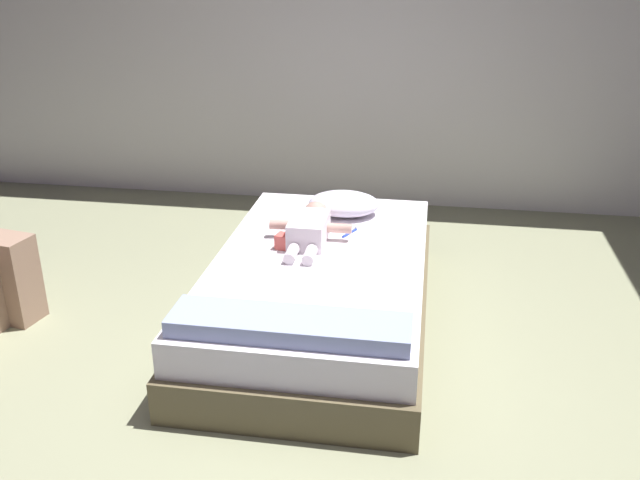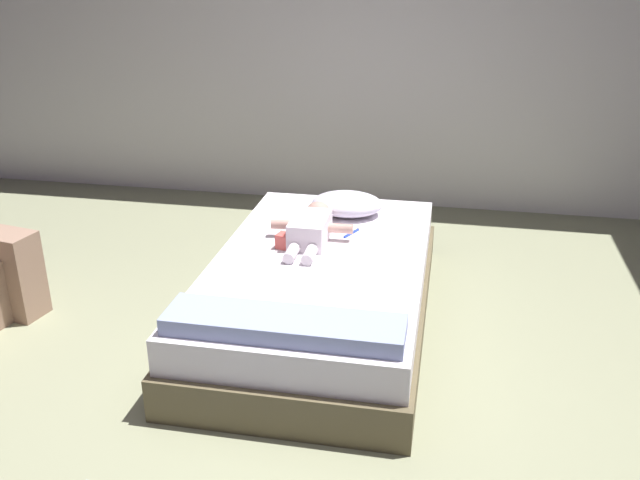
% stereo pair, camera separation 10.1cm
% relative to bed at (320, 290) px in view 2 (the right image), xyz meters
% --- Properties ---
extents(ground_plane, '(8.00, 8.00, 0.00)m').
position_rel_bed_xyz_m(ground_plane, '(-0.21, -0.90, -0.20)').
color(ground_plane, gray).
extents(wall_behind_bed, '(8.00, 0.12, 2.57)m').
position_rel_bed_xyz_m(wall_behind_bed, '(-0.21, 2.10, 1.09)').
color(wall_behind_bed, silver).
rests_on(wall_behind_bed, ground_plane).
extents(bed, '(1.18, 2.09, 0.40)m').
position_rel_bed_xyz_m(bed, '(0.00, 0.00, 0.00)').
color(bed, brown).
rests_on(bed, ground_plane).
extents(pillow, '(0.45, 0.35, 0.14)m').
position_rel_bed_xyz_m(pillow, '(0.04, 0.68, 0.27)').
color(pillow, silver).
rests_on(pillow, bed).
extents(baby, '(0.48, 0.65, 0.16)m').
position_rel_bed_xyz_m(baby, '(-0.10, 0.24, 0.28)').
color(baby, white).
rests_on(baby, bed).
extents(toothbrush, '(0.08, 0.15, 0.02)m').
position_rel_bed_xyz_m(toothbrush, '(0.13, 0.37, 0.21)').
color(toothbrush, blue).
rests_on(toothbrush, bed).
extents(blanket, '(1.06, 0.27, 0.08)m').
position_rel_bed_xyz_m(blanket, '(-0.00, -0.82, 0.24)').
color(blanket, '#8A96C2').
rests_on(blanket, bed).
extents(toy_block, '(0.10, 0.10, 0.08)m').
position_rel_bed_xyz_m(toy_block, '(-0.22, 0.09, 0.24)').
color(toy_block, '#D7534B').
rests_on(toy_block, bed).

